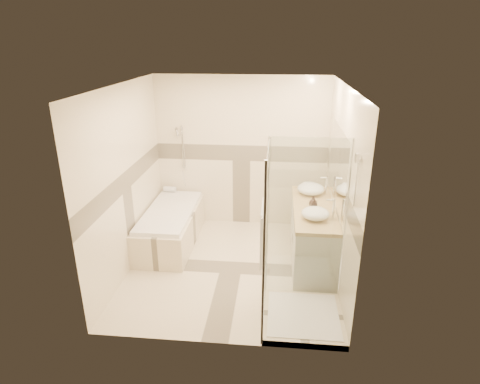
# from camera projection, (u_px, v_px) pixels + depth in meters

# --- Properties ---
(room) EXTENTS (2.82, 3.02, 2.52)m
(room) POSITION_uv_depth(u_px,v_px,m) (235.00, 184.00, 5.20)
(room) COLOR beige
(room) RESTS_ON ground
(bathtub) EXTENTS (0.75, 1.70, 0.56)m
(bathtub) POSITION_uv_depth(u_px,v_px,m) (171.00, 225.00, 6.24)
(bathtub) COLOR beige
(bathtub) RESTS_ON ground
(vanity) EXTENTS (0.58, 1.62, 0.85)m
(vanity) POSITION_uv_depth(u_px,v_px,m) (312.00, 234.00, 5.67)
(vanity) COLOR silver
(vanity) RESTS_ON ground
(shower_enclosure) EXTENTS (0.96, 0.93, 2.04)m
(shower_enclosure) POSITION_uv_depth(u_px,v_px,m) (294.00, 279.00, 4.49)
(shower_enclosure) COLOR beige
(shower_enclosure) RESTS_ON ground
(vessel_sink_near) EXTENTS (0.40, 0.40, 0.16)m
(vessel_sink_near) POSITION_uv_depth(u_px,v_px,m) (311.00, 189.00, 5.95)
(vessel_sink_near) COLOR white
(vessel_sink_near) RESTS_ON vanity
(vessel_sink_far) EXTENTS (0.36, 0.36, 0.14)m
(vessel_sink_far) POSITION_uv_depth(u_px,v_px,m) (315.00, 213.00, 5.14)
(vessel_sink_far) COLOR white
(vessel_sink_far) RESTS_ON vanity
(faucet_near) EXTENTS (0.11, 0.03, 0.28)m
(faucet_near) POSITION_uv_depth(u_px,v_px,m) (326.00, 184.00, 5.90)
(faucet_near) COLOR silver
(faucet_near) RESTS_ON vanity
(faucet_far) EXTENTS (0.12, 0.03, 0.28)m
(faucet_far) POSITION_uv_depth(u_px,v_px,m) (333.00, 208.00, 5.09)
(faucet_far) COLOR silver
(faucet_far) RESTS_ON vanity
(amenity_bottle_a) EXTENTS (0.08, 0.08, 0.18)m
(amenity_bottle_a) POSITION_uv_depth(u_px,v_px,m) (314.00, 204.00, 5.38)
(amenity_bottle_a) COLOR black
(amenity_bottle_a) RESTS_ON vanity
(amenity_bottle_b) EXTENTS (0.12, 0.12, 0.15)m
(amenity_bottle_b) POSITION_uv_depth(u_px,v_px,m) (313.00, 202.00, 5.50)
(amenity_bottle_b) COLOR black
(amenity_bottle_b) RESTS_ON vanity
(folded_towels) EXTENTS (0.20, 0.29, 0.09)m
(folded_towels) POSITION_uv_depth(u_px,v_px,m) (310.00, 187.00, 6.12)
(folded_towels) COLOR silver
(folded_towels) RESTS_ON vanity
(rolled_towel) EXTENTS (0.21, 0.09, 0.09)m
(rolled_towel) POSITION_uv_depth(u_px,v_px,m) (170.00, 189.00, 6.84)
(rolled_towel) COLOR silver
(rolled_towel) RESTS_ON bathtub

